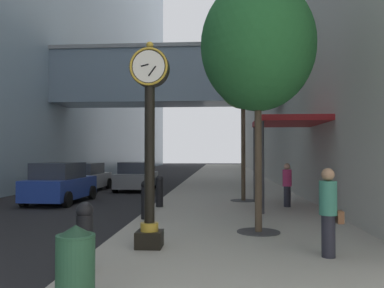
{
  "coord_description": "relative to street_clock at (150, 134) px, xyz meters",
  "views": [
    {
      "loc": [
        2.63,
        -2.68,
        2.15
      ],
      "look_at": [
        0.95,
        20.53,
        2.7
      ],
      "focal_mm": 37.16,
      "sensor_mm": 36.0,
      "label": 1
    }
  ],
  "objects": [
    {
      "name": "sidewalk_right",
      "position": [
        2.07,
        24.24,
        -2.5
      ],
      "size": [
        6.35,
        80.0,
        0.14
      ],
      "primitive_type": "cube",
      "color": "#9E998E",
      "rests_on": "ground"
    },
    {
      "name": "street_tree_mid_near",
      "position": [
        2.48,
        8.56,
        2.73
      ],
      "size": [
        2.26,
        2.26,
        6.51
      ],
      "color": "#333335",
      "rests_on": "sidewalk_right"
    },
    {
      "name": "building_block_right",
      "position": [
        9.75,
        24.24,
        11.04
      ],
      "size": [
        9.0,
        80.0,
        27.22
      ],
      "color": "#B7B2A8",
      "rests_on": "ground"
    },
    {
      "name": "bollard_third",
      "position": [
        -0.77,
        3.64,
        -1.81
      ],
      "size": [
        0.29,
        0.29,
        1.19
      ],
      "color": "black",
      "rests_on": "sidewalk_right"
    },
    {
      "name": "pedestrian_by_clock",
      "position": [
        4.02,
        6.75,
        -1.57
      ],
      "size": [
        0.43,
        0.43,
        1.64
      ],
      "color": "#23232D",
      "rests_on": "sidewalk_right"
    },
    {
      "name": "pedestrian_walking",
      "position": [
        3.62,
        -0.53,
        -1.52
      ],
      "size": [
        0.45,
        0.34,
        1.72
      ],
      "color": "#23232D",
      "rests_on": "sidewalk_right"
    },
    {
      "name": "ground_plane",
      "position": [
        -1.1,
        21.24,
        -2.57
      ],
      "size": [
        110.0,
        110.0,
        0.0
      ],
      "primitive_type": "plane",
      "color": "black",
      "rests_on": "ground"
    },
    {
      "name": "bollard_nearest",
      "position": [
        -0.77,
        -1.84,
        -1.81
      ],
      "size": [
        0.29,
        0.29,
        1.19
      ],
      "color": "black",
      "rests_on": "sidewalk_right"
    },
    {
      "name": "car_grey_far",
      "position": [
        -3.33,
        14.3,
        -1.77
      ],
      "size": [
        2.07,
        4.07,
        1.65
      ],
      "color": "slate",
      "rests_on": "ground"
    },
    {
      "name": "street_clock",
      "position": [
        0.0,
        0.0,
        0.0
      ],
      "size": [
        0.84,
        0.55,
        4.43
      ],
      "color": "black",
      "rests_on": "sidewalk_right"
    },
    {
      "name": "bollard_fourth",
      "position": [
        -0.77,
        6.38,
        -1.81
      ],
      "size": [
        0.29,
        0.29,
        1.19
      ],
      "color": "black",
      "rests_on": "sidewalk_right"
    },
    {
      "name": "street_tree_near",
      "position": [
        2.48,
        1.83,
        2.34
      ],
      "size": [
        2.94,
        2.94,
        6.48
      ],
      "color": "#333335",
      "rests_on": "sidewalk_right"
    },
    {
      "name": "car_silver_near",
      "position": [
        -6.16,
        13.54,
        -1.79
      ],
      "size": [
        2.1,
        4.51,
        1.6
      ],
      "color": "#B7BABF",
      "rests_on": "ground"
    },
    {
      "name": "car_blue_mid",
      "position": [
        -5.42,
        8.32,
        -1.73
      ],
      "size": [
        2.13,
        4.1,
        1.75
      ],
      "color": "navy",
      "rests_on": "ground"
    },
    {
      "name": "trash_bin",
      "position": [
        -0.42,
        -3.2,
        -1.89
      ],
      "size": [
        0.53,
        0.53,
        1.05
      ],
      "color": "#234C33",
      "rests_on": "sidewalk_right"
    },
    {
      "name": "storefront_awning",
      "position": [
        4.01,
        6.56,
        0.71
      ],
      "size": [
        2.4,
        3.6,
        3.3
      ],
      "color": "maroon",
      "rests_on": "sidewalk_right"
    }
  ]
}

